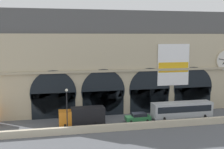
{
  "coord_description": "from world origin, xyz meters",
  "views": [
    {
      "loc": [
        -14.27,
        -46.82,
        14.76
      ],
      "look_at": [
        -2.89,
        5.0,
        7.73
      ],
      "focal_mm": 46.09,
      "sensor_mm": 36.0,
      "label": 1
    }
  ],
  "objects": [
    {
      "name": "bus_mideast",
      "position": [
        8.71,
        -0.56,
        1.78
      ],
      "size": [
        11.0,
        3.25,
        3.1
      ],
      "color": "#ADB2B7",
      "rests_on": "ground"
    },
    {
      "name": "ground_plane",
      "position": [
        0.0,
        0.0,
        0.0
      ],
      "size": [
        200.0,
        200.0,
        0.0
      ],
      "primitive_type": "plane",
      "color": "#54565B"
    },
    {
      "name": "street_lamp_quayside",
      "position": [
        -11.81,
        -3.43,
        4.41
      ],
      "size": [
        0.44,
        0.44,
        6.9
      ],
      "color": "black",
      "rests_on": "ground"
    },
    {
      "name": "car_center",
      "position": [
        0.6,
        -0.33,
        0.8
      ],
      "size": [
        4.4,
        2.22,
        1.55
      ],
      "color": "#2D7A42",
      "rests_on": "ground"
    },
    {
      "name": "box_truck_midwest",
      "position": [
        -9.13,
        -0.61,
        1.7
      ],
      "size": [
        7.5,
        2.91,
        3.12
      ],
      "color": "orange",
      "rests_on": "ground"
    },
    {
      "name": "station_building",
      "position": [
        0.04,
        7.63,
        9.52
      ],
      "size": [
        47.48,
        5.65,
        19.63
      ],
      "color": "#BCAD8C",
      "rests_on": "ground"
    },
    {
      "name": "quay_parapet_wall",
      "position": [
        0.0,
        -4.23,
        0.56
      ],
      "size": [
        90.0,
        0.7,
        1.12
      ],
      "primitive_type": "cube",
      "color": "beige",
      "rests_on": "ground"
    }
  ]
}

